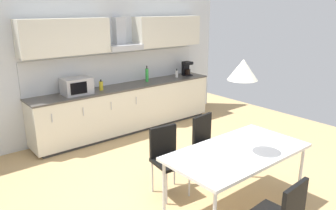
{
  "coord_description": "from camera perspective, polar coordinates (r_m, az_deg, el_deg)",
  "views": [
    {
      "loc": [
        -2.43,
        -2.77,
        2.3
      ],
      "look_at": [
        0.33,
        0.61,
        1.0
      ],
      "focal_mm": 35.0,
      "sensor_mm": 36.0,
      "label": 1
    }
  ],
  "objects": [
    {
      "name": "chair_far_left",
      "position": [
        4.18,
        -0.14,
        -8.46
      ],
      "size": [
        0.44,
        0.44,
        0.87
      ],
      "color": "black",
      "rests_on": "ground_plane"
    },
    {
      "name": "ground_plane",
      "position": [
        4.35,
        1.79,
        -15.51
      ],
      "size": [
        8.2,
        8.09,
        0.02
      ],
      "primitive_type": "cube",
      "color": "tan"
    },
    {
      "name": "upper_wall_cabinets",
      "position": [
        6.22,
        -8.07,
        12.1
      ],
      "size": [
        3.68,
        0.4,
        0.59
      ],
      "color": "silver"
    },
    {
      "name": "pendant_lamp",
      "position": [
        3.53,
        12.94,
        6.02
      ],
      "size": [
        0.32,
        0.32,
        0.22
      ],
      "primitive_type": "cone",
      "color": "silver"
    },
    {
      "name": "backsplash_tile",
      "position": [
        6.44,
        -8.57,
        6.36
      ],
      "size": [
        3.68,
        0.02,
        0.59
      ],
      "primitive_type": "cube",
      "color": "silver",
      "rests_on": "kitchen_counter"
    },
    {
      "name": "microwave",
      "position": [
        5.78,
        -15.61,
        3.2
      ],
      "size": [
        0.48,
        0.35,
        0.28
      ],
      "color": "#ADADB2",
      "rests_on": "kitchen_counter"
    },
    {
      "name": "wall_back",
      "position": [
        6.12,
        -15.33,
        6.5
      ],
      "size": [
        6.56,
        0.1,
        2.59
      ],
      "primitive_type": "cube",
      "color": "silver",
      "rests_on": "ground_plane"
    },
    {
      "name": "coffee_maker",
      "position": [
        7.17,
        3.25,
        6.37
      ],
      "size": [
        0.18,
        0.19,
        0.3
      ],
      "color": "black",
      "rests_on": "kitchen_counter"
    },
    {
      "name": "bottle_green",
      "position": [
        6.54,
        -3.69,
        5.26
      ],
      "size": [
        0.06,
        0.06,
        0.32
      ],
      "color": "green",
      "rests_on": "kitchen_counter"
    },
    {
      "name": "dining_table",
      "position": [
        3.82,
        12.0,
        -8.34
      ],
      "size": [
        1.65,
        0.87,
        0.76
      ],
      "color": "white",
      "rests_on": "ground_plane"
    },
    {
      "name": "chair_far_right",
      "position": [
        4.63,
        6.86,
        -6.0
      ],
      "size": [
        0.44,
        0.44,
        0.87
      ],
      "color": "black",
      "rests_on": "ground_plane"
    },
    {
      "name": "bottle_yellow",
      "position": [
        5.97,
        -11.58,
        3.32
      ],
      "size": [
        0.07,
        0.07,
        0.19
      ],
      "color": "yellow",
      "rests_on": "kitchen_counter"
    },
    {
      "name": "bottle_white",
      "position": [
        6.95,
        1.54,
        5.47
      ],
      "size": [
        0.06,
        0.06,
        0.18
      ],
      "color": "white",
      "rests_on": "kitchen_counter"
    },
    {
      "name": "kitchen_counter",
      "position": [
        6.38,
        -7.0,
        -0.47
      ],
      "size": [
        3.7,
        0.61,
        0.89
      ],
      "color": "#333333",
      "rests_on": "ground_plane"
    }
  ]
}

